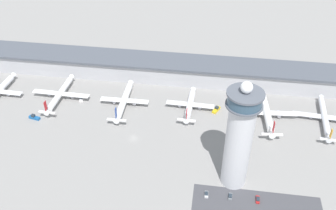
{
  "coord_description": "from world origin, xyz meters",
  "views": [
    {
      "loc": [
        44.55,
        -163.69,
        150.86
      ],
      "look_at": [
        17.33,
        25.37,
        8.25
      ],
      "focal_mm": 40.0,
      "sensor_mm": 36.0,
      "label": 1
    }
  ],
  "objects_px": {
    "control_tower": "(239,137)",
    "service_truck_fuel": "(34,117)",
    "airplane_gate_bravo": "(60,94)",
    "airplane_gate_charlie": "(124,101)",
    "airplane_gate_echo": "(267,113)",
    "car_maroon_suv": "(230,196)",
    "airplane_gate_foxtrot": "(325,117)",
    "service_truck_baggage": "(216,110)",
    "car_green_van": "(258,200)",
    "service_truck_catering": "(81,99)",
    "car_grey_coupe": "(206,194)",
    "airplane_gate_delta": "(190,104)"
  },
  "relations": [
    {
      "from": "service_truck_catering",
      "to": "car_grey_coupe",
      "type": "distance_m",
      "value": 114.53
    },
    {
      "from": "control_tower",
      "to": "service_truck_catering",
      "type": "distance_m",
      "value": 122.5
    },
    {
      "from": "service_truck_fuel",
      "to": "car_green_van",
      "type": "xyz_separation_m",
      "value": [
        138.9,
        -46.07,
        -0.49
      ]
    },
    {
      "from": "car_maroon_suv",
      "to": "service_truck_fuel",
      "type": "bearing_deg",
      "value": 159.8
    },
    {
      "from": "airplane_gate_delta",
      "to": "airplane_gate_echo",
      "type": "xyz_separation_m",
      "value": [
        49.4,
        -2.55,
        0.35
      ]
    },
    {
      "from": "service_truck_baggage",
      "to": "car_grey_coupe",
      "type": "distance_m",
      "value": 71.64
    },
    {
      "from": "airplane_gate_echo",
      "to": "service_truck_fuel",
      "type": "xyz_separation_m",
      "value": [
        -147.24,
        -21.4,
        -3.5
      ]
    },
    {
      "from": "airplane_gate_charlie",
      "to": "car_maroon_suv",
      "type": "height_order",
      "value": "airplane_gate_charlie"
    },
    {
      "from": "service_truck_baggage",
      "to": "car_green_van",
      "type": "bearing_deg",
      "value": -71.71
    },
    {
      "from": "airplane_gate_foxtrot",
      "to": "car_grey_coupe",
      "type": "height_order",
      "value": "airplane_gate_foxtrot"
    },
    {
      "from": "airplane_gate_bravo",
      "to": "service_truck_baggage",
      "type": "relative_size",
      "value": 5.68
    },
    {
      "from": "control_tower",
      "to": "airplane_gate_delta",
      "type": "xyz_separation_m",
      "value": [
        -28.55,
        58.5,
        -26.21
      ]
    },
    {
      "from": "airplane_gate_charlie",
      "to": "car_grey_coupe",
      "type": "distance_m",
      "value": 90.41
    },
    {
      "from": "service_truck_fuel",
      "to": "car_grey_coupe",
      "type": "bearing_deg",
      "value": -22.3
    },
    {
      "from": "airplane_gate_charlie",
      "to": "airplane_gate_foxtrot",
      "type": "distance_m",
      "value": 129.23
    },
    {
      "from": "airplane_gate_charlie",
      "to": "airplane_gate_bravo",
      "type": "bearing_deg",
      "value": 178.38
    },
    {
      "from": "control_tower",
      "to": "airplane_gate_echo",
      "type": "bearing_deg",
      "value": 69.56
    },
    {
      "from": "car_grey_coupe",
      "to": "airplane_gate_echo",
      "type": "bearing_deg",
      "value": 63.34
    },
    {
      "from": "control_tower",
      "to": "car_green_van",
      "type": "distance_m",
      "value": 34.36
    },
    {
      "from": "airplane_gate_delta",
      "to": "service_truck_catering",
      "type": "relative_size",
      "value": 6.02
    },
    {
      "from": "airplane_gate_charlie",
      "to": "service_truck_catering",
      "type": "height_order",
      "value": "airplane_gate_charlie"
    },
    {
      "from": "control_tower",
      "to": "car_maroon_suv",
      "type": "relative_size",
      "value": 14.25
    },
    {
      "from": "airplane_gate_bravo",
      "to": "service_truck_fuel",
      "type": "relative_size",
      "value": 5.74
    },
    {
      "from": "service_truck_catering",
      "to": "service_truck_fuel",
      "type": "bearing_deg",
      "value": -133.59
    },
    {
      "from": "service_truck_catering",
      "to": "service_truck_fuel",
      "type": "xyz_separation_m",
      "value": [
        -23.01,
        -24.17,
        0.15
      ]
    },
    {
      "from": "airplane_gate_delta",
      "to": "service_truck_fuel",
      "type": "xyz_separation_m",
      "value": [
        -97.84,
        -23.95,
        -3.15
      ]
    },
    {
      "from": "airplane_gate_bravo",
      "to": "airplane_gate_echo",
      "type": "xyz_separation_m",
      "value": [
        138.28,
        -1.68,
        0.06
      ]
    },
    {
      "from": "airplane_gate_echo",
      "to": "service_truck_baggage",
      "type": "height_order",
      "value": "airplane_gate_echo"
    },
    {
      "from": "car_green_van",
      "to": "car_grey_coupe",
      "type": "height_order",
      "value": "car_grey_coupe"
    },
    {
      "from": "car_grey_coupe",
      "to": "airplane_gate_charlie",
      "type": "bearing_deg",
      "value": 130.94
    },
    {
      "from": "service_truck_catering",
      "to": "airplane_gate_bravo",
      "type": "bearing_deg",
      "value": -175.53
    },
    {
      "from": "car_maroon_suv",
      "to": "car_grey_coupe",
      "type": "xyz_separation_m",
      "value": [
        -12.04,
        -0.35,
        -0.01
      ]
    },
    {
      "from": "airplane_gate_charlie",
      "to": "service_truck_baggage",
      "type": "relative_size",
      "value": 5.64
    },
    {
      "from": "airplane_gate_echo",
      "to": "service_truck_catering",
      "type": "height_order",
      "value": "airplane_gate_echo"
    },
    {
      "from": "control_tower",
      "to": "service_truck_fuel",
      "type": "bearing_deg",
      "value": 164.71
    },
    {
      "from": "airplane_gate_foxtrot",
      "to": "car_maroon_suv",
      "type": "height_order",
      "value": "airplane_gate_foxtrot"
    },
    {
      "from": "airplane_gate_bravo",
      "to": "control_tower",
      "type": "bearing_deg",
      "value": -26.14
    },
    {
      "from": "car_maroon_suv",
      "to": "car_grey_coupe",
      "type": "bearing_deg",
      "value": -178.32
    },
    {
      "from": "airplane_gate_bravo",
      "to": "airplane_gate_charlie",
      "type": "relative_size",
      "value": 1.01
    },
    {
      "from": "service_truck_fuel",
      "to": "service_truck_baggage",
      "type": "xyz_separation_m",
      "value": [
        115.35,
        25.18,
        -0.1
      ]
    },
    {
      "from": "airplane_gate_charlie",
      "to": "airplane_gate_echo",
      "type": "relative_size",
      "value": 0.99
    },
    {
      "from": "airplane_gate_delta",
      "to": "service_truck_fuel",
      "type": "relative_size",
      "value": 4.67
    },
    {
      "from": "airplane_gate_bravo",
      "to": "airplane_gate_charlie",
      "type": "bearing_deg",
      "value": -1.62
    },
    {
      "from": "car_green_van",
      "to": "car_grey_coupe",
      "type": "xyz_separation_m",
      "value": [
        -25.71,
        -0.36,
        0.02
      ]
    },
    {
      "from": "service_truck_baggage",
      "to": "airplane_gate_delta",
      "type": "bearing_deg",
      "value": -175.98
    },
    {
      "from": "airplane_gate_echo",
      "to": "airplane_gate_foxtrot",
      "type": "bearing_deg",
      "value": 2.94
    },
    {
      "from": "control_tower",
      "to": "car_green_van",
      "type": "xyz_separation_m",
      "value": [
        12.51,
        -11.52,
        -29.85
      ]
    },
    {
      "from": "airplane_gate_delta",
      "to": "service_truck_catering",
      "type": "bearing_deg",
      "value": 179.83
    },
    {
      "from": "airplane_gate_foxtrot",
      "to": "service_truck_fuel",
      "type": "bearing_deg",
      "value": -172.77
    },
    {
      "from": "control_tower",
      "to": "service_truck_baggage",
      "type": "relative_size",
      "value": 7.99
    }
  ]
}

